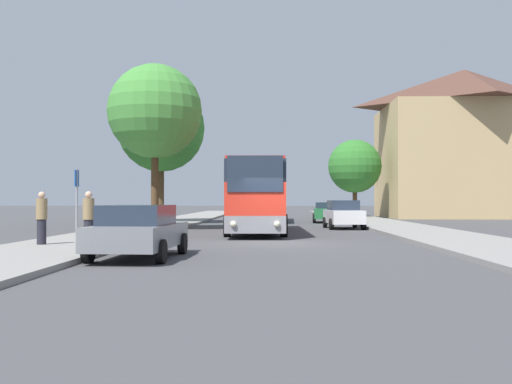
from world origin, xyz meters
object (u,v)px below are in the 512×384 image
Objects in this scene: bus_front at (256,196)px; bus_middle at (261,198)px; parked_car_left_curb at (139,231)px; pedestrian_waiting_near at (89,218)px; bus_stop_sign at (77,196)px; parked_car_right_near at (343,214)px; pedestrian_waiting_far at (42,218)px; parked_car_right_far at (327,212)px; tree_left_far at (161,128)px; tree_left_near at (155,112)px; tree_right_near at (355,166)px.

bus_front reaches higher than bus_middle.
bus_middle is 2.60× the size of parked_car_left_curb.
bus_stop_sign is at bearing -83.01° from pedestrian_waiting_near.
parked_car_right_near reaches higher than parked_car_left_curb.
bus_front is 10.13m from bus_stop_sign.
bus_front is 12.19m from pedestrian_waiting_far.
bus_middle is at bearing -13.94° from parked_car_right_far.
parked_car_right_far is 2.56× the size of pedestrian_waiting_far.
bus_front is 1.27× the size of tree_left_far.
pedestrian_waiting_near reaches higher than parked_car_right_far.
parked_car_right_near is at bearing -64.20° from bus_middle.
tree_left_near is 9.00m from tree_left_far.
bus_front reaches higher than pedestrian_waiting_near.
bus_front is 14.01m from tree_left_far.
parked_car_right_near is 17.68m from pedestrian_waiting_near.
parked_car_right_near is (4.84, -10.88, -0.95)m from bus_middle.
pedestrian_waiting_near is 22.55m from tree_left_far.
bus_front is 6.89× the size of pedestrian_waiting_far.
pedestrian_waiting_far is at bearing -32.16° from pedestrian_waiting_near.
bus_middle is 11.94m from parked_car_right_near.
tree_left_near is 1.28× the size of tree_right_near.
bus_middle reaches higher than parked_car_right_near.
tree_left_near is (0.84, 10.29, 4.60)m from bus_stop_sign.
parked_car_right_far is 0.65× the size of tree_right_near.
bus_middle is 4.56× the size of bus_stop_sign.
parked_car_left_curb is at bearing -80.45° from tree_left_near.
pedestrian_waiting_far reaches higher than parked_car_right_near.
bus_middle is 2.67× the size of parked_car_right_far.
tree_left_far is at bearing 91.40° from bus_stop_sign.
tree_right_near is (14.98, 34.14, 3.60)m from pedestrian_waiting_far.
bus_stop_sign is 11.31m from tree_left_near.
tree_left_far reaches higher than bus_middle.
tree_left_near reaches higher than bus_middle.
tree_left_far is at bearing -149.31° from bus_middle.
bus_front is at bearing -58.88° from tree_left_far.
parked_car_right_far is at bearing 47.30° from tree_left_near.
bus_middle is at bearing 1.09° from pedestrian_waiting_far.
parked_car_left_curb is 6.40m from bus_stop_sign.
tree_right_near is (13.70, 21.65, -1.74)m from tree_left_near.
tree_left_near is (-10.27, -11.13, 5.59)m from parked_car_right_far.
bus_stop_sign is 0.38× the size of tree_right_near.
parked_car_left_curb is 0.49× the size of tree_left_far.
bus_stop_sign is 2.36m from pedestrian_waiting_far.
parked_car_right_near is 1.57× the size of bus_stop_sign.
bus_stop_sign is at bearing -129.87° from bus_front.
pedestrian_waiting_near reaches higher than parked_car_left_curb.
tree_left_far is (-1.31, 8.90, 0.17)m from tree_left_near.
bus_front reaches higher than bus_stop_sign.
pedestrian_waiting_far is at bearing 144.13° from parked_car_left_curb.
pedestrian_waiting_far reaches higher than parked_car_left_curb.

